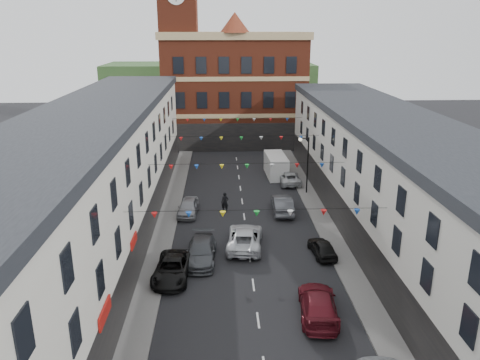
{
  "coord_description": "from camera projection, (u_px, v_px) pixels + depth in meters",
  "views": [
    {
      "loc": [
        -2.08,
        -31.59,
        16.33
      ],
      "look_at": [
        -0.42,
        7.13,
        3.82
      ],
      "focal_mm": 35.0,
      "sensor_mm": 36.0,
      "label": 1
    }
  ],
  "objects": [
    {
      "name": "pavement_left",
      "position": [
        161.0,
        246.0,
        36.73
      ],
      "size": [
        1.8,
        64.0,
        0.15
      ],
      "primitive_type": "cube",
      "color": "#605E5B",
      "rests_on": "ground"
    },
    {
      "name": "civic_building",
      "position": [
        234.0,
        88.0,
        68.71
      ],
      "size": [
        20.6,
        13.3,
        18.5
      ],
      "color": "maroon",
      "rests_on": "ground"
    },
    {
      "name": "car_left_d",
      "position": [
        201.0,
        251.0,
        34.39
      ],
      "size": [
        2.35,
        5.32,
        1.52
      ],
      "primitive_type": "imported",
      "rotation": [
        0.0,
        0.0,
        -0.04
      ],
      "color": "#43464B",
      "rests_on": "ground"
    },
    {
      "name": "pavement_right",
      "position": [
        334.0,
        243.0,
        37.29
      ],
      "size": [
        1.8,
        64.0,
        0.15
      ],
      "primitive_type": "cube",
      "color": "#605E5B",
      "rests_on": "ground"
    },
    {
      "name": "moving_car",
      "position": [
        245.0,
        238.0,
        36.6
      ],
      "size": [
        3.19,
        5.92,
        1.58
      ],
      "primitive_type": "imported",
      "rotation": [
        0.0,
        0.0,
        3.04
      ],
      "color": "silver",
      "rests_on": "ground"
    },
    {
      "name": "terrace_left",
      "position": [
        88.0,
        188.0,
        33.96
      ],
      "size": [
        8.4,
        56.0,
        10.7
      ],
      "color": "silver",
      "rests_on": "ground"
    },
    {
      "name": "clock_tower",
      "position": [
        179.0,
        40.0,
        63.51
      ],
      "size": [
        5.6,
        5.6,
        30.0
      ],
      "color": "maroon",
      "rests_on": "ground"
    },
    {
      "name": "car_right_f",
      "position": [
        289.0,
        178.0,
        51.8
      ],
      "size": [
        2.24,
        4.81,
        1.33
      ],
      "primitive_type": "imported",
      "rotation": [
        0.0,
        0.0,
        3.14
      ],
      "color": "silver",
      "rests_on": "ground"
    },
    {
      "name": "car_right_c",
      "position": [
        318.0,
        304.0,
        27.77
      ],
      "size": [
        2.71,
        5.53,
        1.55
      ],
      "primitive_type": "imported",
      "rotation": [
        0.0,
        0.0,
        3.04
      ],
      "color": "maroon",
      "rests_on": "ground"
    },
    {
      "name": "car_right_e",
      "position": [
        282.0,
        204.0,
        43.53
      ],
      "size": [
        1.8,
        4.95,
        1.62
      ],
      "primitive_type": "imported",
      "rotation": [
        0.0,
        0.0,
        3.13
      ],
      "color": "#4B4D53",
      "rests_on": "ground"
    },
    {
      "name": "street_lamp",
      "position": [
        306.0,
        158.0,
        47.51
      ],
      "size": [
        1.1,
        0.36,
        6.0
      ],
      "color": "black",
      "rests_on": "ground"
    },
    {
      "name": "pedestrian",
      "position": [
        225.0,
        202.0,
        43.59
      ],
      "size": [
        0.76,
        0.57,
        1.9
      ],
      "primitive_type": "imported",
      "rotation": [
        0.0,
        0.0,
        -0.18
      ],
      "color": "black",
      "rests_on": "ground"
    },
    {
      "name": "white_van",
      "position": [
        276.0,
        166.0,
        54.37
      ],
      "size": [
        2.37,
        5.64,
        2.46
      ],
      "primitive_type": "cube",
      "rotation": [
        0.0,
        0.0,
        0.04
      ],
      "color": "silver",
      "rests_on": "ground"
    },
    {
      "name": "ground",
      "position": [
        250.0,
        257.0,
        35.14
      ],
      "size": [
        160.0,
        160.0,
        0.0
      ],
      "primitive_type": "plane",
      "color": "black",
      "rests_on": "ground"
    },
    {
      "name": "distant_hill",
      "position": [
        210.0,
        89.0,
        92.38
      ],
      "size": [
        40.0,
        14.0,
        10.0
      ],
      "primitive_type": "cube",
      "color": "#2B4C23",
      "rests_on": "ground"
    },
    {
      "name": "car_left_c",
      "position": [
        172.0,
        269.0,
        32.03
      ],
      "size": [
        2.7,
        5.24,
        1.41
      ],
      "primitive_type": "imported",
      "rotation": [
        0.0,
        0.0,
        -0.07
      ],
      "color": "black",
      "rests_on": "ground"
    },
    {
      "name": "car_right_d",
      "position": [
        322.0,
        248.0,
        35.27
      ],
      "size": [
        1.87,
        3.85,
        1.27
      ],
      "primitive_type": "imported",
      "rotation": [
        0.0,
        0.0,
        3.24
      ],
      "color": "black",
      "rests_on": "ground"
    },
    {
      "name": "car_left_e",
      "position": [
        188.0,
        207.0,
        43.05
      ],
      "size": [
        2.06,
        4.4,
        1.46
      ],
      "primitive_type": "imported",
      "rotation": [
        0.0,
        0.0,
        -0.08
      ],
      "color": "gray",
      "rests_on": "ground"
    },
    {
      "name": "terrace_right",
      "position": [
        406.0,
        190.0,
        35.07
      ],
      "size": [
        8.4,
        56.0,
        9.7
      ],
      "color": "beige",
      "rests_on": "ground"
    }
  ]
}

